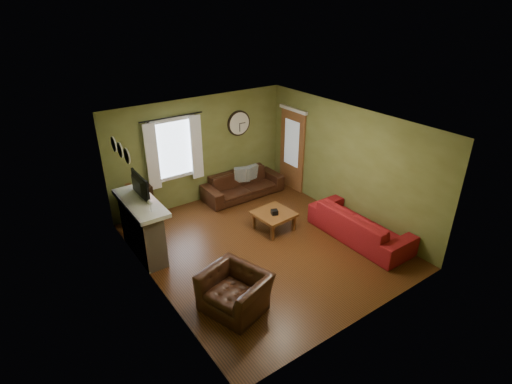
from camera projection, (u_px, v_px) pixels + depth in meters
floor at (263, 245)px, 8.31m from camera, size 4.60×5.20×0.00m
ceiling at (264, 124)px, 7.15m from camera, size 4.60×5.20×0.00m
wall_left at (151, 225)px, 6.54m from camera, size 0.00×5.20×2.60m
wall_right at (347, 163)px, 8.91m from camera, size 0.00×5.20×2.60m
wall_back at (200, 151)px, 9.63m from camera, size 4.60×0.00×2.60m
wall_front at (368, 253)px, 5.83m from camera, size 4.60×0.00×2.60m
fireplace at (142, 230)px, 7.82m from camera, size 0.40×1.40×1.10m
firebox at (153, 237)px, 8.03m from camera, size 0.04×0.60×0.55m
mantel at (140, 203)px, 7.57m from camera, size 0.58×1.60×0.08m
tv at (137, 189)px, 7.60m from camera, size 0.08×0.60×0.35m
tv_screen at (140, 186)px, 7.61m from camera, size 0.02×0.62×0.36m
medallion_left at (127, 156)px, 6.71m from camera, size 0.28×0.28×0.03m
medallion_mid at (120, 150)px, 6.97m from camera, size 0.28×0.28×0.03m
medallion_right at (114, 144)px, 7.23m from camera, size 0.28×0.28×0.03m
window_pane at (173, 149)px, 9.17m from camera, size 1.00×0.02×1.30m
curtain_rod at (172, 117)px, 8.75m from camera, size 0.03×0.03×1.50m
curtain_left at (152, 157)px, 8.83m from camera, size 0.28×0.04×1.55m
curtain_right at (197, 147)px, 9.40m from camera, size 0.28×0.04×1.55m
wall_clock at (239, 123)px, 9.94m from camera, size 0.64×0.06×0.64m
door at (292, 150)px, 10.36m from camera, size 0.05×0.90×2.10m
bookshelf at (137, 205)px, 8.99m from camera, size 0.71×0.30×0.85m
book at (130, 180)px, 8.91m from camera, size 0.16×0.21×0.02m
sofa_brown at (243, 184)px, 10.24m from camera, size 2.09×0.82×0.61m
pillow_left at (242, 174)px, 10.21m from camera, size 0.42×0.27×0.40m
pillow_right at (251, 173)px, 10.31m from camera, size 0.41×0.16×0.40m
sofa_red at (360, 225)px, 8.41m from camera, size 0.89×2.28×0.67m
armchair at (235, 291)px, 6.53m from camera, size 1.16×1.24×0.66m
coffee_table at (274, 221)px, 8.79m from camera, size 0.84×0.84×0.42m
tissue_box at (274, 215)px, 8.64m from camera, size 0.17×0.17×0.11m
wine_glass_a at (151, 207)px, 7.13m from camera, size 0.07×0.07×0.21m
wine_glass_b at (150, 205)px, 7.17m from camera, size 0.07×0.07×0.21m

